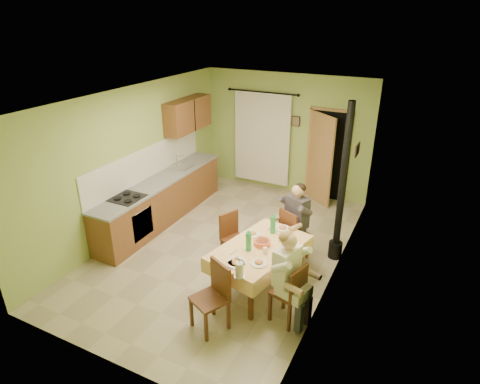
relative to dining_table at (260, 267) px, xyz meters
The scene contains 17 objects.
floor 1.36m from the dining_table, 142.50° to the left, with size 4.00×6.00×0.01m, color tan.
room_shell 1.94m from the dining_table, 142.50° to the left, with size 4.04×6.04×2.82m.
kitchen_run 2.99m from the dining_table, 156.49° to the left, with size 0.64×3.64×1.56m.
upper_cabinets 4.10m from the dining_table, 138.86° to the left, with size 0.35×1.40×0.70m, color brown.
curtain 4.11m from the dining_table, 113.21° to the left, with size 1.70×0.07×2.22m.
doorway 3.70m from the dining_table, 90.44° to the left, with size 0.96×0.56×2.15m.
dining_table is the anchor object (origin of this frame).
tableware 0.46m from the dining_table, 94.53° to the right, with size 0.67×1.67×0.33m.
chair_far 1.06m from the dining_table, 79.40° to the left, with size 0.54×0.54×0.96m.
chair_near 1.14m from the dining_table, 102.29° to the right, with size 0.57×0.57×0.99m.
chair_right 0.84m from the dining_table, 37.97° to the right, with size 0.48×0.48×0.94m.
chair_left 0.77m from the dining_table, 147.66° to the left, with size 0.51×0.51×0.94m.
man_far 1.18m from the dining_table, 79.22° to the left, with size 0.65×0.60×1.39m.
man_right 0.96m from the dining_table, 38.32° to the right, with size 0.56×0.64×1.39m.
stove_flue 1.76m from the dining_table, 58.10° to the left, with size 0.24×0.24×2.80m.
picture_back 4.08m from the dining_table, 101.76° to the left, with size 0.19×0.03×0.23m, color black.
picture_right 2.65m from the dining_table, 64.82° to the left, with size 0.03×0.31×0.21m, color brown.
Camera 1 is at (3.08, -5.61, 4.04)m, focal length 30.00 mm.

